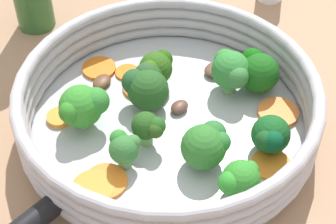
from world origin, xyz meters
TOP-DOWN VIEW (x-y plane):
  - ground_plane at (0.00, 0.00)m, footprint 4.00×4.00m
  - skillet at (0.00, 0.00)m, footprint 0.31×0.31m
  - skillet_rim_wall at (0.00, 0.00)m, footprint 0.33×0.33m
  - skillet_rivet_left at (-0.10, -0.11)m, footprint 0.01×0.01m
  - skillet_rivet_right at (-0.02, -0.15)m, footprint 0.01×0.01m
  - carrot_slice_0 at (-0.07, 0.06)m, footprint 0.03×0.03m
  - carrot_slice_1 at (0.11, 0.05)m, footprint 0.05×0.05m
  - carrot_slice_2 at (0.12, -0.03)m, footprint 0.05×0.05m
  - carrot_slice_3 at (-0.05, 0.04)m, footprint 0.05×0.05m
  - carrot_slice_4 at (-0.03, -0.10)m, footprint 0.06×0.06m
  - carrot_slice_5 at (-0.11, -0.03)m, footprint 0.04×0.04m
  - carrot_slice_6 at (-0.04, -0.11)m, footprint 0.06×0.06m
  - carrot_slice_7 at (-0.11, 0.06)m, footprint 0.06×0.06m
  - broccoli_floret_0 at (0.05, -0.04)m, footprint 0.05×0.05m
  - broccoli_floret_1 at (0.08, 0.08)m, footprint 0.05×0.05m
  - broccoli_floret_2 at (-0.08, -0.04)m, footprint 0.05×0.05m
  - broccoli_floret_3 at (-0.02, -0.07)m, footprint 0.03×0.03m
  - broccoli_floret_4 at (0.05, 0.07)m, footprint 0.05×0.05m
  - broccoli_floret_5 at (0.11, -0.01)m, footprint 0.04×0.05m
  - broccoli_floret_6 at (-0.01, -0.04)m, footprint 0.03×0.03m
  - broccoli_floret_7 at (-0.03, 0.05)m, footprint 0.04×0.05m
  - broccoli_floret_8 at (-0.03, 0.02)m, footprint 0.05×0.05m
  - broccoli_floret_9 at (0.10, -0.07)m, footprint 0.04×0.04m
  - mushroom_piece_0 at (-0.09, 0.03)m, footprint 0.02×0.03m
  - mushroom_piece_1 at (0.01, 0.02)m, footprint 0.02×0.03m
  - mushroom_piece_2 at (0.03, 0.10)m, footprint 0.04×0.04m

SIDE VIEW (x-z plane):
  - ground_plane at x=0.00m, z-range 0.00..0.00m
  - skillet at x=0.00m, z-range 0.00..0.01m
  - carrot_slice_0 at x=-0.07m, z-range 0.01..0.02m
  - carrot_slice_2 at x=0.12m, z-range 0.01..0.02m
  - carrot_slice_4 at x=-0.03m, z-range 0.01..0.02m
  - carrot_slice_3 at x=-0.05m, z-range 0.01..0.02m
  - carrot_slice_7 at x=-0.11m, z-range 0.01..0.02m
  - carrot_slice_6 at x=-0.04m, z-range 0.01..0.02m
  - carrot_slice_5 at x=-0.11m, z-range 0.01..0.02m
  - carrot_slice_1 at x=0.11m, z-range 0.01..0.02m
  - skillet_rivet_left at x=-0.10m, z-range 0.01..0.02m
  - skillet_rivet_right at x=-0.02m, z-range 0.01..0.02m
  - mushroom_piece_0 at x=-0.09m, z-range 0.01..0.02m
  - mushroom_piece_1 at x=0.01m, z-range 0.01..0.02m
  - mushroom_piece_2 at x=0.03m, z-range 0.01..0.02m
  - broccoli_floret_9 at x=0.10m, z-range 0.02..0.06m
  - broccoli_floret_5 at x=0.11m, z-range 0.02..0.06m
  - broccoli_floret_3 at x=-0.02m, z-range 0.02..0.06m
  - broccoli_floret_6 at x=-0.01m, z-range 0.02..0.06m
  - broccoli_floret_1 at x=0.08m, z-range 0.02..0.07m
  - broccoli_floret_0 at x=0.05m, z-range 0.02..0.07m
  - broccoli_floret_8 at x=-0.03m, z-range 0.02..0.07m
  - skillet_rim_wall at x=0.00m, z-range 0.01..0.07m
  - broccoli_floret_7 at x=-0.03m, z-range 0.02..0.07m
  - broccoli_floret_4 at x=0.05m, z-range 0.02..0.07m
  - broccoli_floret_2 at x=-0.08m, z-range 0.02..0.07m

